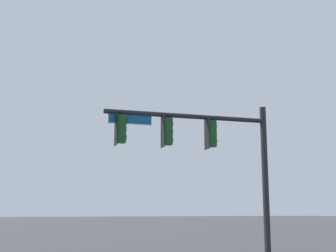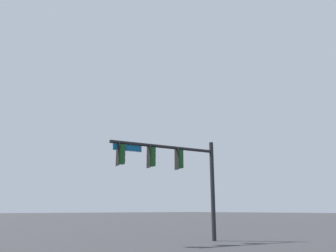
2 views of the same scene
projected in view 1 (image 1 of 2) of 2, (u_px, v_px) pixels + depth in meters
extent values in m
cylinder|color=black|center=(265.00, 178.00, 19.59)|extent=(0.26, 0.26, 6.10)
cylinder|color=black|center=(187.00, 116.00, 19.05)|extent=(6.76, 1.66, 0.19)
cube|color=black|center=(207.00, 133.00, 19.17)|extent=(0.14, 0.51, 1.30)
cube|color=#144719|center=(211.00, 134.00, 19.22)|extent=(0.42, 0.39, 1.10)
cylinder|color=#144719|center=(211.00, 119.00, 19.34)|extent=(0.04, 0.04, 0.12)
cylinder|color=#340503|center=(216.00, 126.00, 19.34)|extent=(0.08, 0.22, 0.22)
cylinder|color=yellow|center=(216.00, 134.00, 19.28)|extent=(0.08, 0.22, 0.22)
cylinder|color=black|center=(216.00, 142.00, 19.22)|extent=(0.08, 0.22, 0.22)
cube|color=black|center=(163.00, 131.00, 18.62)|extent=(0.14, 0.51, 1.30)
cube|color=#144719|center=(167.00, 131.00, 18.68)|extent=(0.42, 0.39, 1.10)
cylinder|color=#144719|center=(167.00, 116.00, 18.79)|extent=(0.04, 0.04, 0.12)
cylinder|color=#340503|center=(172.00, 124.00, 18.80)|extent=(0.08, 0.22, 0.22)
cylinder|color=yellow|center=(172.00, 132.00, 18.74)|extent=(0.08, 0.22, 0.22)
cylinder|color=black|center=(172.00, 140.00, 18.68)|extent=(0.08, 0.22, 0.22)
cube|color=black|center=(116.00, 129.00, 18.08)|extent=(0.14, 0.51, 1.30)
cube|color=#144719|center=(121.00, 129.00, 18.13)|extent=(0.42, 0.39, 1.10)
cylinder|color=#144719|center=(121.00, 114.00, 18.24)|extent=(0.04, 0.04, 0.12)
cylinder|color=#340503|center=(126.00, 121.00, 18.25)|extent=(0.08, 0.22, 0.22)
cylinder|color=yellow|center=(126.00, 129.00, 18.19)|extent=(0.08, 0.22, 0.22)
cylinder|color=black|center=(126.00, 138.00, 18.13)|extent=(0.08, 0.22, 0.22)
cube|color=#0A4C7F|center=(130.00, 119.00, 18.31)|extent=(1.67, 0.40, 0.34)
cube|color=white|center=(130.00, 119.00, 18.31)|extent=(1.73, 0.40, 0.40)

